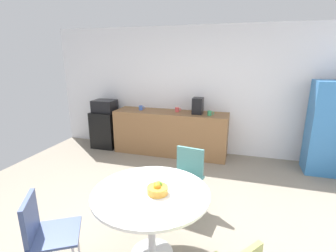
# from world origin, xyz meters

# --- Properties ---
(ground_plane) EXTENTS (6.00, 6.00, 0.00)m
(ground_plane) POSITION_xyz_m (0.00, 0.00, 0.00)
(ground_plane) COLOR gray
(wall_back) EXTENTS (6.00, 0.10, 2.60)m
(wall_back) POSITION_xyz_m (0.00, 3.00, 1.30)
(wall_back) COLOR silver
(wall_back) RESTS_ON ground_plane
(counter_block) EXTENTS (2.35, 0.60, 0.90)m
(counter_block) POSITION_xyz_m (-0.29, 2.65, 0.45)
(counter_block) COLOR brown
(counter_block) RESTS_ON ground_plane
(mini_fridge) EXTENTS (0.54, 0.54, 0.81)m
(mini_fridge) POSITION_xyz_m (-1.81, 2.65, 0.41)
(mini_fridge) COLOR black
(mini_fridge) RESTS_ON ground_plane
(microwave) EXTENTS (0.48, 0.38, 0.26)m
(microwave) POSITION_xyz_m (-1.81, 2.65, 0.94)
(microwave) COLOR black
(microwave) RESTS_ON mini_fridge
(locker_cabinet) EXTENTS (0.60, 0.50, 1.62)m
(locker_cabinet) POSITION_xyz_m (2.55, 2.55, 0.81)
(locker_cabinet) COLOR #3372B2
(locker_cabinet) RESTS_ON ground_plane
(round_table) EXTENTS (1.15, 1.15, 0.75)m
(round_table) POSITION_xyz_m (0.32, -0.17, 0.62)
(round_table) COLOR silver
(round_table) RESTS_ON ground_plane
(chair_navy) EXTENTS (0.58, 0.58, 0.83)m
(chair_navy) POSITION_xyz_m (-0.53, -0.67, 0.52)
(chair_navy) COLOR silver
(chair_navy) RESTS_ON ground_plane
(chair_teal) EXTENTS (0.48, 0.48, 0.83)m
(chair_teal) POSITION_xyz_m (0.48, 0.81, 0.52)
(chair_teal) COLOR silver
(chair_teal) RESTS_ON ground_plane
(fruit_bowl) EXTENTS (0.20, 0.20, 0.11)m
(fruit_bowl) POSITION_xyz_m (0.39, -0.17, 0.80)
(fruit_bowl) COLOR gold
(fruit_bowl) RESTS_ON round_table
(mug_white) EXTENTS (0.13, 0.08, 0.09)m
(mug_white) POSITION_xyz_m (0.53, 2.55, 0.95)
(mug_white) COLOR #338C59
(mug_white) RESTS_ON counter_block
(mug_green) EXTENTS (0.13, 0.08, 0.09)m
(mug_green) POSITION_xyz_m (-0.94, 2.65, 0.95)
(mug_green) COLOR #3F66BF
(mug_green) RESTS_ON counter_block
(mug_red) EXTENTS (0.13, 0.08, 0.09)m
(mug_red) POSITION_xyz_m (-0.16, 2.69, 0.95)
(mug_red) COLOR #D84C4C
(mug_red) RESTS_ON counter_block
(coffee_maker) EXTENTS (0.20, 0.24, 0.32)m
(coffee_maker) POSITION_xyz_m (0.27, 2.65, 1.06)
(coffee_maker) COLOR black
(coffee_maker) RESTS_ON counter_block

